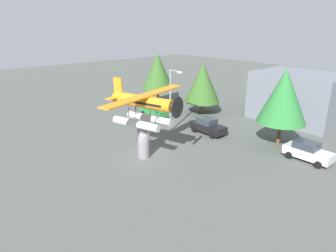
{
  "coord_description": "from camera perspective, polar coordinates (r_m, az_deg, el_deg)",
  "views": [
    {
      "loc": [
        21.18,
        -15.32,
        11.97
      ],
      "look_at": [
        0.0,
        3.0,
        2.42
      ],
      "focal_mm": 32.45,
      "sensor_mm": 36.0,
      "label": 1
    }
  ],
  "objects": [
    {
      "name": "tree_center_back",
      "position": [
        31.64,
        20.88,
        5.25
      ],
      "size": [
        4.8,
        4.8,
        7.88
      ],
      "color": "brown",
      "rests_on": "ground"
    },
    {
      "name": "tree_west",
      "position": [
        45.88,
        -1.95,
        10.26
      ],
      "size": [
        4.67,
        4.67,
        7.74
      ],
      "color": "brown",
      "rests_on": "ground"
    },
    {
      "name": "tree_east",
      "position": [
        41.56,
        6.52,
        8.1
      ],
      "size": [
        4.81,
        4.81,
        6.99
      ],
      "color": "brown",
      "rests_on": "ground"
    },
    {
      "name": "car_mid_black",
      "position": [
        34.64,
        7.49,
        0.0
      ],
      "size": [
        4.2,
        2.02,
        1.76
      ],
      "color": "black",
      "rests_on": "ground"
    },
    {
      "name": "car_far_silver",
      "position": [
        30.46,
        24.76,
        -4.34
      ],
      "size": [
        4.2,
        2.02,
        1.76
      ],
      "color": "silver",
      "rests_on": "ground"
    },
    {
      "name": "display_pedestal",
      "position": [
        28.11,
        -4.64,
        -2.85
      ],
      "size": [
        1.1,
        1.1,
        3.22
      ],
      "primitive_type": "cylinder",
      "color": "slate",
      "rests_on": "ground"
    },
    {
      "name": "floatplane_monument",
      "position": [
        27.0,
        -4.6,
        3.58
      ],
      "size": [
        7.19,
        10.3,
        4.0
      ],
      "rotation": [
        0.0,
        0.0,
        0.28
      ],
      "color": "silver",
      "rests_on": "display_pedestal"
    },
    {
      "name": "car_near_green",
      "position": [
        40.71,
        -2.64,
        3.01
      ],
      "size": [
        4.2,
        2.02,
        1.76
      ],
      "color": "#237A38",
      "rests_on": "ground"
    },
    {
      "name": "ground_plane",
      "position": [
        28.74,
        -4.55,
        -5.83
      ],
      "size": [
        140.0,
        140.0,
        0.0
      ],
      "primitive_type": "plane",
      "color": "#4C514C"
    },
    {
      "name": "storefront_building",
      "position": [
        42.21,
        23.41,
        5.09
      ],
      "size": [
        10.4,
        7.97,
        6.1
      ],
      "primitive_type": "cube",
      "color": "slate",
      "rests_on": "ground"
    },
    {
      "name": "streetlight_primary",
      "position": [
        33.83,
        0.67,
        5.59
      ],
      "size": [
        1.84,
        0.28,
        7.19
      ],
      "color": "gray",
      "rests_on": "ground"
    }
  ]
}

